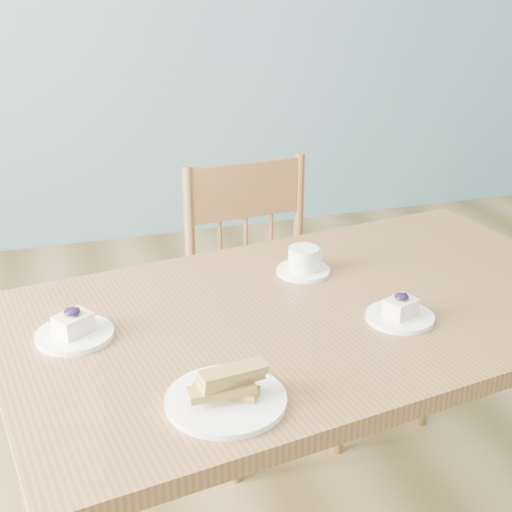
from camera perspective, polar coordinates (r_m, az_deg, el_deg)
room at (r=1.46m, az=15.77°, el=17.59°), size 5.01×5.01×2.71m
dining_table at (r=1.64m, az=4.75°, el=-6.33°), size 1.48×0.99×0.74m
dining_chair at (r=2.21m, az=0.50°, el=-4.09°), size 0.44×0.42×0.89m
cheesecake_plate_near at (r=1.57m, az=11.47°, el=-4.47°), size 0.15×0.15×0.06m
cheesecake_plate_far at (r=1.52m, az=-14.35°, el=-5.75°), size 0.16×0.16×0.07m
coffee_cup at (r=1.76m, az=3.85°, el=-0.49°), size 0.13×0.13×0.07m
biscotti_plate at (r=1.27m, az=-2.44°, el=-10.89°), size 0.22×0.22×0.07m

